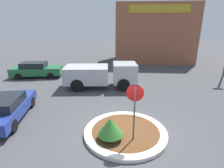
{
  "coord_description": "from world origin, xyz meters",
  "views": [
    {
      "loc": [
        -0.1,
        -6.88,
        4.64
      ],
      "look_at": [
        -0.82,
        2.86,
        1.42
      ],
      "focal_mm": 28.0,
      "sensor_mm": 36.0,
      "label": 1
    }
  ],
  "objects_px": {
    "utility_truck": "(101,74)",
    "parked_sedan_blue": "(6,108)",
    "stop_sign": "(135,104)",
    "parked_sedan_green": "(36,70)"
  },
  "relations": [
    {
      "from": "utility_truck",
      "to": "parked_sedan_blue",
      "type": "height_order",
      "value": "utility_truck"
    },
    {
      "from": "stop_sign",
      "to": "parked_sedan_blue",
      "type": "height_order",
      "value": "stop_sign"
    },
    {
      "from": "parked_sedan_green",
      "to": "parked_sedan_blue",
      "type": "relative_size",
      "value": 1.04
    },
    {
      "from": "utility_truck",
      "to": "parked_sedan_blue",
      "type": "xyz_separation_m",
      "value": [
        -4.23,
        -5.47,
        -0.43
      ]
    },
    {
      "from": "stop_sign",
      "to": "utility_truck",
      "type": "relative_size",
      "value": 0.45
    },
    {
      "from": "parked_sedan_green",
      "to": "parked_sedan_blue",
      "type": "bearing_deg",
      "value": -82.33
    },
    {
      "from": "stop_sign",
      "to": "parked_sedan_green",
      "type": "distance_m",
      "value": 12.96
    },
    {
      "from": "stop_sign",
      "to": "parked_sedan_blue",
      "type": "distance_m",
      "value": 6.76
    },
    {
      "from": "utility_truck",
      "to": "stop_sign",
      "type": "bearing_deg",
      "value": -77.3
    },
    {
      "from": "utility_truck",
      "to": "parked_sedan_green",
      "type": "relative_size",
      "value": 1.19
    }
  ]
}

